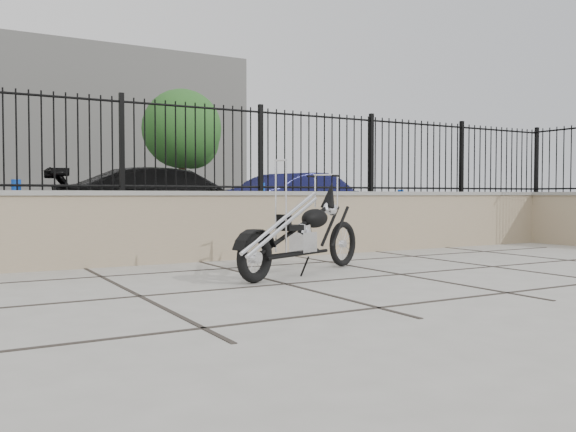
# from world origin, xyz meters

# --- Properties ---
(ground_plane) EXTENTS (90.00, 90.00, 0.00)m
(ground_plane) POSITION_xyz_m (0.00, 0.00, 0.00)
(ground_plane) COLOR #99968E
(ground_plane) RESTS_ON ground
(parking_lot) EXTENTS (30.00, 30.00, 0.00)m
(parking_lot) POSITION_xyz_m (0.00, 12.50, 0.00)
(parking_lot) COLOR black
(parking_lot) RESTS_ON ground
(retaining_wall) EXTENTS (14.00, 0.36, 0.96)m
(retaining_wall) POSITION_xyz_m (0.00, 2.50, 0.48)
(retaining_wall) COLOR gray
(retaining_wall) RESTS_ON ground_plane
(iron_fence) EXTENTS (14.00, 0.08, 1.20)m
(iron_fence) POSITION_xyz_m (0.00, 2.50, 1.56)
(iron_fence) COLOR black
(iron_fence) RESTS_ON retaining_wall
(background_building) EXTENTS (22.00, 6.00, 8.00)m
(background_building) POSITION_xyz_m (0.00, 26.50, 4.00)
(background_building) COLOR beige
(background_building) RESTS_ON ground_plane
(chopper_motorcycle) EXTENTS (2.16, 1.25, 1.32)m
(chopper_motorcycle) POSITION_xyz_m (0.52, 0.57, 0.66)
(chopper_motorcycle) COLOR black
(chopper_motorcycle) RESTS_ON ground_plane
(car_black) EXTENTS (5.22, 2.44, 1.48)m
(car_black) POSITION_xyz_m (1.31, 7.12, 0.74)
(car_black) COLOR black
(car_black) RESTS_ON parking_lot
(car_blue) EXTENTS (4.60, 2.69, 1.43)m
(car_blue) POSITION_xyz_m (5.03, 7.70, 0.72)
(car_blue) COLOR #10123C
(car_blue) RESTS_ON parking_lot
(bollard_a) EXTENTS (0.17, 0.17, 1.13)m
(bollard_a) POSITION_xyz_m (-2.05, 4.44, 0.57)
(bollard_a) COLOR #0B42AD
(bollard_a) RESTS_ON ground_plane
(bollard_b) EXTENTS (0.17, 0.17, 1.14)m
(bollard_b) POSITION_xyz_m (2.36, 5.11, 0.57)
(bollard_b) COLOR #0E24D6
(bollard_b) RESTS_ON ground_plane
(bollard_c) EXTENTS (0.15, 0.15, 1.02)m
(bollard_c) POSITION_xyz_m (5.30, 4.48, 0.51)
(bollard_c) COLOR #0D29C3
(bollard_c) RESTS_ON ground_plane
(tree_right) EXTENTS (2.99, 2.99, 5.04)m
(tree_right) POSITION_xyz_m (4.96, 16.68, 3.53)
(tree_right) COLOR #382619
(tree_right) RESTS_ON ground_plane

